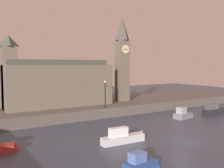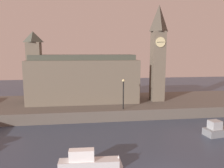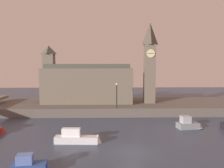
% 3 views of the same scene
% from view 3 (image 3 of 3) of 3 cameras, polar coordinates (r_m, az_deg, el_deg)
% --- Properties ---
extents(ground_plane, '(120.00, 120.00, 0.00)m').
position_cam_3_polar(ground_plane, '(22.61, 5.07, -17.48)').
color(ground_plane, '#384256').
extents(far_embankment, '(70.00, 12.00, 1.50)m').
position_cam_3_polar(far_embankment, '(41.57, 2.01, -5.82)').
color(far_embankment, '#5B544C').
rests_on(far_embankment, ground).
extents(clock_tower, '(2.14, 2.19, 14.77)m').
position_cam_3_polar(clock_tower, '(40.92, 9.85, 5.81)').
color(clock_tower, '#6B6051').
rests_on(clock_tower, far_embankment).
extents(parliament_hall, '(16.70, 6.21, 10.70)m').
position_cam_3_polar(parliament_hall, '(41.67, -6.93, 0.20)').
color(parliament_hall, '#6B6051').
rests_on(parliament_hall, far_embankment).
extents(streetlamp, '(0.36, 0.36, 4.11)m').
position_cam_3_polar(streetlamp, '(35.83, 1.24, -2.26)').
color(streetlamp, black).
rests_on(streetlamp, far_embankment).
extents(boat_tour_blue, '(3.39, 1.53, 1.55)m').
position_cam_3_polar(boat_tour_blue, '(19.72, -20.36, -19.61)').
color(boat_tour_blue, '#2D4C93').
rests_on(boat_tour_blue, ground).
extents(boat_cruiser_grey, '(3.69, 1.93, 1.71)m').
position_cam_3_polar(boat_cruiser_grey, '(31.82, 19.72, -9.91)').
color(boat_cruiser_grey, gray).
rests_on(boat_cruiser_grey, ground).
extents(boat_ferry_white, '(5.27, 1.19, 1.85)m').
position_cam_3_polar(boat_ferry_white, '(25.00, -8.71, -13.85)').
color(boat_ferry_white, silver).
rests_on(boat_ferry_white, ground).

